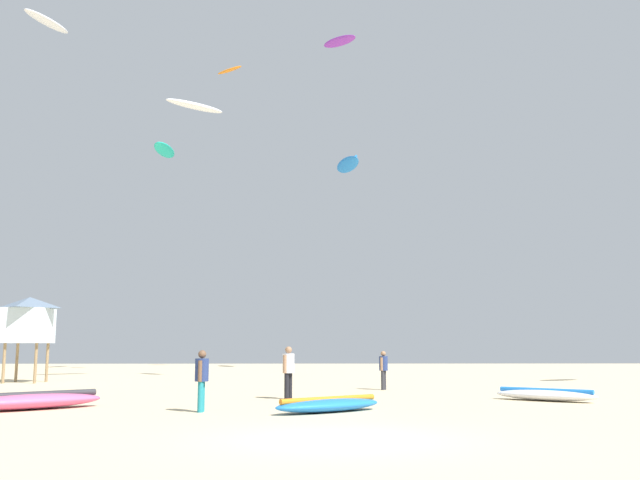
# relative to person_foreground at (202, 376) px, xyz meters

# --- Properties ---
(ground_plane) EXTENTS (120.00, 120.00, 0.00)m
(ground_plane) POSITION_rel_person_foreground_xyz_m (3.41, -5.63, -0.95)
(ground_plane) COLOR beige
(person_foreground) EXTENTS (0.37, 0.54, 1.63)m
(person_foreground) POSITION_rel_person_foreground_xyz_m (0.00, 0.00, 0.00)
(person_foreground) COLOR teal
(person_foreground) RESTS_ON ground
(person_midground) EXTENTS (0.39, 0.51, 1.73)m
(person_midground) POSITION_rel_person_foreground_xyz_m (2.20, 4.68, 0.06)
(person_midground) COLOR black
(person_midground) RESTS_ON ground
(person_left) EXTENTS (0.35, 0.47, 1.55)m
(person_left) POSITION_rel_person_foreground_xyz_m (5.92, 9.69, -0.05)
(person_left) COLOR #2D2D33
(person_left) RESTS_ON ground
(kite_grounded_near) EXTENTS (3.80, 3.62, 0.52)m
(kite_grounded_near) POSITION_rel_person_foreground_xyz_m (-4.81, 0.75, -0.72)
(kite_grounded_near) COLOR #E5598C
(kite_grounded_near) RESTS_ON ground
(kite_grounded_mid) EXTENTS (3.29, 2.78, 0.40)m
(kite_grounded_mid) POSITION_rel_person_foreground_xyz_m (3.40, -0.09, -0.76)
(kite_grounded_mid) COLOR blue
(kite_grounded_mid) RESTS_ON ground
(kite_grounded_far) EXTENTS (3.14, 2.85, 0.39)m
(kite_grounded_far) POSITION_rel_person_foreground_xyz_m (10.50, 3.72, -0.76)
(kite_grounded_far) COLOR white
(kite_grounded_far) RESTS_ON ground
(lifeguard_tower) EXTENTS (2.30, 2.30, 4.15)m
(lifeguard_tower) POSITION_rel_person_foreground_xyz_m (-10.87, 15.73, 2.10)
(lifeguard_tower) COLOR #8C704C
(lifeguard_tower) RESTS_ON ground
(kite_aloft_0) EXTENTS (3.03, 2.64, 0.73)m
(kite_aloft_0) POSITION_rel_person_foreground_xyz_m (5.41, 35.29, 25.57)
(kite_aloft_0) COLOR purple
(kite_aloft_3) EXTENTS (2.39, 4.48, 1.10)m
(kite_aloft_3) POSITION_rel_person_foreground_xyz_m (6.01, 35.42, 15.20)
(kite_aloft_3) COLOR blue
(kite_aloft_5) EXTENTS (2.71, 4.22, 0.55)m
(kite_aloft_5) POSITION_rel_person_foreground_xyz_m (-15.66, 27.88, 23.52)
(kite_aloft_5) COLOR white
(kite_aloft_6) EXTENTS (1.48, 4.25, 0.69)m
(kite_aloft_6) POSITION_rel_person_foreground_xyz_m (-8.21, 33.40, 15.74)
(kite_aloft_6) COLOR #19B29E
(kite_aloft_7) EXTENTS (3.33, 2.88, 0.50)m
(kite_aloft_7) POSITION_rel_person_foreground_xyz_m (-3.34, 17.69, 13.77)
(kite_aloft_7) COLOR white
(kite_aloft_9) EXTENTS (2.22, 1.98, 0.46)m
(kite_aloft_9) POSITION_rel_person_foreground_xyz_m (-2.73, 28.20, 20.13)
(kite_aloft_9) COLOR orange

